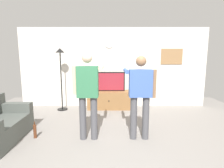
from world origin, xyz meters
TOP-DOWN VIEW (x-y plane):
  - ground_plane at (0.00, 0.00)m, footprint 8.40×8.40m
  - back_wall at (0.00, 2.95)m, footprint 6.40×0.10m
  - tv_stand at (-0.14, 2.60)m, footprint 1.41×0.54m
  - television at (-0.14, 2.65)m, footprint 1.05×0.07m
  - wall_clock at (-0.14, 2.89)m, footprint 0.29×0.03m
  - framed_picture at (1.99, 2.90)m, footprint 0.73×0.04m
  - floor_lamp at (-1.67, 2.45)m, footprint 0.32×0.32m
  - person_standing_nearer_lamp at (-0.53, 0.40)m, footprint 0.61×0.78m
  - person_standing_nearer_couch at (0.54, 0.41)m, footprint 0.64×0.78m
  - beverage_bottle at (-1.69, 0.43)m, footprint 0.07×0.07m

SIDE VIEW (x-z plane):
  - ground_plane at x=0.00m, z-range 0.00..0.00m
  - beverage_bottle at x=-1.69m, z-range -0.03..0.33m
  - tv_stand at x=-0.14m, z-range 0.00..0.59m
  - television at x=-0.14m, z-range 0.59..1.22m
  - person_standing_nearer_couch at x=0.54m, z-range 0.13..1.87m
  - person_standing_nearer_lamp at x=-0.53m, z-range 0.13..1.94m
  - back_wall at x=0.00m, z-range 0.00..2.70m
  - floor_lamp at x=-1.67m, z-range 0.43..2.42m
  - framed_picture at x=1.99m, z-range 1.47..1.99m
  - wall_clock at x=-0.14m, z-range 2.02..2.31m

